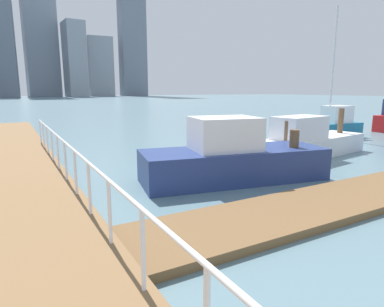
{
  "coord_description": "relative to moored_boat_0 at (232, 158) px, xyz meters",
  "views": [
    {
      "loc": [
        -4.42,
        2.02,
        2.82
      ],
      "look_at": [
        -0.73,
        8.59,
        1.35
      ],
      "focal_mm": 30.78,
      "sensor_mm": 36.0,
      "label": 1
    }
  ],
  "objects": [
    {
      "name": "floating_dock",
      "position": [
        2.69,
        -3.09,
        -0.62
      ],
      "size": [
        15.59,
        2.0,
        0.18
      ],
      "primitive_type": "cube",
      "color": "brown",
      "rests_on": "ground_plane"
    },
    {
      "name": "boardwalk_railing",
      "position": [
        -4.75,
        -2.52,
        0.51
      ],
      "size": [
        0.06,
        21.82,
        1.08
      ],
      "color": "white",
      "rests_on": "boardwalk"
    },
    {
      "name": "skyline_tower_5",
      "position": [
        20.45,
        137.24,
        14.2
      ],
      "size": [
        8.08,
        11.75,
        29.83
      ],
      "primitive_type": "cube",
      "rotation": [
        0.0,
        0.0,
        0.06
      ],
      "color": "#8C939E",
      "rests_on": "ground_plane"
    },
    {
      "name": "ground_plane",
      "position": [
        -1.6,
        9.82,
        -0.71
      ],
      "size": [
        300.0,
        300.0,
        0.0
      ],
      "primitive_type": "plane",
      "color": "slate"
    },
    {
      "name": "dock_piling_4",
      "position": [
        3.43,
        1.07,
        0.11
      ],
      "size": [
        0.27,
        0.27,
        1.64
      ],
      "primitive_type": "cylinder",
      "color": "brown",
      "rests_on": "ground_plane"
    },
    {
      "name": "dock_piling_1",
      "position": [
        7.66,
        1.89,
        0.27
      ],
      "size": [
        0.25,
        0.25,
        1.97
      ],
      "primitive_type": "cylinder",
      "color": "brown",
      "rests_on": "ground_plane"
    },
    {
      "name": "moored_boat_0",
      "position": [
        0.0,
        0.0,
        0.0
      ],
      "size": [
        6.06,
        3.0,
        2.01
      ],
      "color": "navy",
      "rests_on": "ground_plane"
    },
    {
      "name": "skyline_tower_7",
      "position": [
        49.03,
        147.44,
        40.64
      ],
      "size": [
        12.01,
        7.42,
        82.7
      ],
      "primitive_type": "cube",
      "rotation": [
        0.0,
        0.0,
        0.03
      ],
      "color": "slate",
      "rests_on": "ground_plane"
    },
    {
      "name": "moored_boat_5",
      "position": [
        5.14,
        1.53,
        -0.08
      ],
      "size": [
        6.19,
        2.45,
        1.75
      ],
      "color": "white",
      "rests_on": "ground_plane"
    },
    {
      "name": "moored_boat_2",
      "position": [
        10.8,
        4.88,
        0.01
      ],
      "size": [
        4.29,
        1.79,
        7.42
      ],
      "color": "#1E6B8C",
      "rests_on": "ground_plane"
    },
    {
      "name": "skyline_tower_4",
      "position": [
        8.94,
        145.5,
        31.37
      ],
      "size": [
        13.05,
        9.11,
        64.17
      ],
      "primitive_type": "cube",
      "rotation": [
        0.0,
        0.0,
        0.07
      ],
      "color": "gray",
      "rests_on": "ground_plane"
    },
    {
      "name": "skyline_tower_6",
      "position": [
        32.25,
        144.78,
        12.04
      ],
      "size": [
        11.06,
        11.95,
        25.51
      ],
      "primitive_type": "cube",
      "rotation": [
        0.0,
        0.0,
        -0.05
      ],
      "color": "#8C939E",
      "rests_on": "ground_plane"
    },
    {
      "name": "dock_piling_3",
      "position": [
        1.94,
        -0.68,
        0.07
      ],
      "size": [
        0.3,
        0.3,
        1.57
      ],
      "primitive_type": "cylinder",
      "color": "brown",
      "rests_on": "ground_plane"
    }
  ]
}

